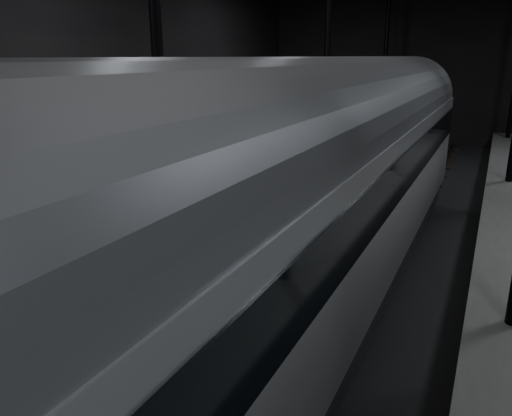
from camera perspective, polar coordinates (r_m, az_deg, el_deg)
The scene contains 6 objects.
ground at distance 14.83m, azimuth 11.73°, elevation -5.93°, with size 44.00×44.00×0.00m, color black.
platform_left at distance 17.80m, azimuth -12.22°, elevation -0.34°, with size 9.00×43.80×1.00m, color #595956.
tactile_strip at distance 15.49m, azimuth 0.25°, elevation -0.59°, with size 0.50×43.80×0.01m, color olive.
track at distance 14.80m, azimuth 11.74°, elevation -5.69°, with size 2.40×43.00×0.24m.
train at distance 10.89m, azimuth 8.48°, elevation 3.04°, with size 3.10×20.74×5.54m.
woman at distance 12.90m, azimuth -13.88°, elevation -1.03°, with size 0.59×0.38×1.61m, color tan.
Camera 1 is at (3.07, -13.35, 5.69)m, focal length 35.00 mm.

